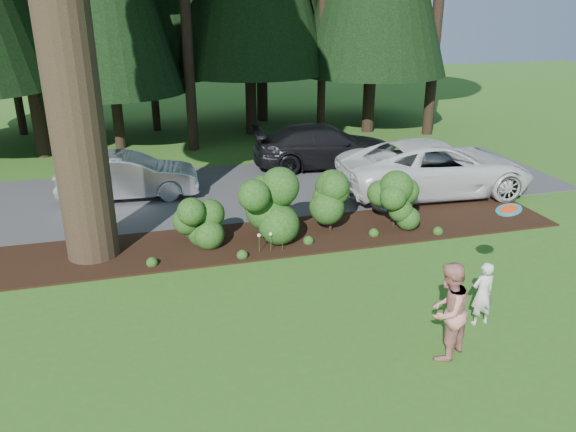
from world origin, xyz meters
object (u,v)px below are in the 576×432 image
object	(u,v)px
car_dark_suv	(325,146)
frisbee	(509,210)
car_silver_wagon	(128,176)
car_white_suv	(435,167)
child	(483,294)
adult	(447,311)

from	to	relation	value
car_dark_suv	frisbee	size ratio (longest dim) A/B	11.72
car_silver_wagon	car_dark_suv	xyz separation A→B (m)	(7.18, 1.75, 0.07)
car_white_suv	car_dark_suv	bearing A→B (deg)	34.72
car_silver_wagon	child	bearing A→B (deg)	-141.99
car_white_suv	child	distance (m)	7.94
car_white_suv	adult	bearing A→B (deg)	155.21
adult	frisbee	bearing A→B (deg)	174.91
frisbee	child	bearing A→B (deg)	-172.85
car_dark_suv	car_silver_wagon	bearing A→B (deg)	108.55
car_white_suv	child	xyz separation A→B (m)	(-3.04, -7.34, -0.24)
car_white_suv	child	bearing A→B (deg)	160.55
car_silver_wagon	frisbee	distance (m)	11.85
car_dark_suv	frisbee	world-z (taller)	frisbee
car_white_suv	frisbee	distance (m)	7.91
car_white_suv	adult	size ratio (longest dim) A/B	3.45
car_silver_wagon	car_white_suv	distance (m)	9.86
car_silver_wagon	car_dark_suv	bearing A→B (deg)	-72.95
car_silver_wagon	car_white_suv	size ratio (longest dim) A/B	0.69
car_white_suv	car_dark_suv	distance (m)	4.63
child	car_white_suv	bearing A→B (deg)	-116.22
car_white_suv	child	world-z (taller)	car_white_suv
frisbee	adult	bearing A→B (deg)	-152.79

